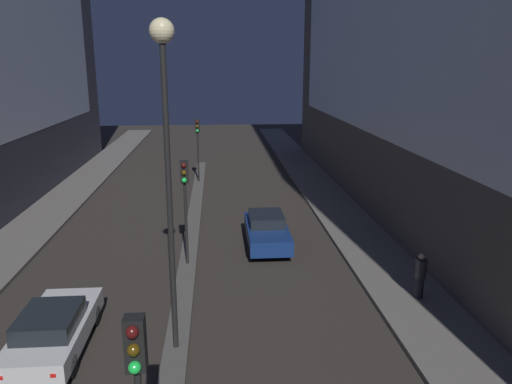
{
  "coord_description": "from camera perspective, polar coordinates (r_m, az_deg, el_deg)",
  "views": [
    {
      "loc": [
        1.31,
        -2.65,
        8.21
      ],
      "look_at": [
        2.68,
        14.59,
        3.72
      ],
      "focal_mm": 35.0,
      "sensor_mm": 36.0,
      "label": 1
    }
  ],
  "objects": [
    {
      "name": "pedestrian_on_right_sidewalk",
      "position": [
        18.63,
        18.23,
        -9.0
      ],
      "size": [
        0.43,
        0.43,
        1.64
      ],
      "color": "black",
      "rests_on": "sidewalk_right"
    },
    {
      "name": "traffic_light_mid",
      "position": [
        20.1,
        -8.14,
        0.34
      ],
      "size": [
        0.32,
        0.42,
        4.33
      ],
      "color": "black",
      "rests_on": "median_strip"
    },
    {
      "name": "traffic_light_far",
      "position": [
        34.66,
        -6.7,
        6.35
      ],
      "size": [
        0.32,
        0.42,
        4.33
      ],
      "color": "black",
      "rests_on": "median_strip"
    },
    {
      "name": "car_left_lane",
      "position": [
        16.13,
        -22.13,
        -14.31
      ],
      "size": [
        1.83,
        4.51,
        1.39
      ],
      "color": "silver",
      "rests_on": "ground"
    },
    {
      "name": "street_lamp",
      "position": [
        13.31,
        -10.29,
        8.63
      ],
      "size": [
        0.64,
        0.64,
        9.16
      ],
      "color": "black",
      "rests_on": "median_strip"
    },
    {
      "name": "car_right_lane",
      "position": [
        22.99,
        1.24,
        -4.38
      ],
      "size": [
        1.83,
        4.52,
        1.47
      ],
      "color": "navy",
      "rests_on": "ground"
    },
    {
      "name": "traffic_light_near",
      "position": [
        8.58,
        -13.37,
        -20.56
      ],
      "size": [
        0.32,
        0.42,
        4.33
      ],
      "color": "black",
      "rests_on": "median_strip"
    },
    {
      "name": "median_strip",
      "position": [
        23.9,
        -7.44,
        -5.5
      ],
      "size": [
        0.72,
        37.55,
        0.14
      ],
      "color": "#56544F",
      "rests_on": "ground"
    }
  ]
}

